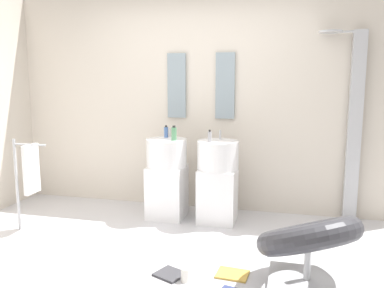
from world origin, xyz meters
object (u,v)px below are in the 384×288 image
(magazine_ochre, at_px, (232,274))
(soap_bottle_blue, at_px, (166,132))
(shower_column, at_px, (353,123))
(lounge_chair, at_px, (308,243))
(pedestal_sink_left, at_px, (167,176))
(coffee_mug, at_px, (186,275))
(magazine_charcoal, at_px, (170,274))
(pedestal_sink_right, at_px, (218,179))
(soap_bottle_green, at_px, (174,134))
(soap_bottle_grey, at_px, (210,136))
(towel_rack, at_px, (29,171))

(magazine_ochre, bearing_deg, soap_bottle_blue, 130.55)
(magazine_ochre, xyz_separation_m, soap_bottle_blue, (-0.96, 1.33, 0.94))
(shower_column, xyz_separation_m, lounge_chair, (-0.49, -1.60, -0.73))
(pedestal_sink_left, height_order, coffee_mug, pedestal_sink_left)
(pedestal_sink_left, xyz_separation_m, shower_column, (1.97, 0.37, 0.61))
(soap_bottle_blue, bearing_deg, magazine_charcoal, -71.64)
(pedestal_sink_left, height_order, soap_bottle_blue, soap_bottle_blue)
(pedestal_sink_right, bearing_deg, coffee_mug, -89.88)
(soap_bottle_green, height_order, soap_bottle_grey, soap_bottle_green)
(pedestal_sink_left, relative_size, towel_rack, 1.05)
(pedestal_sink_left, height_order, soap_bottle_green, soap_bottle_green)
(shower_column, bearing_deg, coffee_mug, -128.36)
(magazine_charcoal, bearing_deg, lounge_chair, 29.19)
(pedestal_sink_left, height_order, lounge_chair, pedestal_sink_left)
(pedestal_sink_right, height_order, magazine_ochre, pedestal_sink_right)
(shower_column, distance_m, magazine_charcoal, 2.52)
(towel_rack, height_order, magazine_ochre, towel_rack)
(lounge_chair, bearing_deg, coffee_mug, -170.12)
(lounge_chair, xyz_separation_m, soap_bottle_green, (-1.37, 1.15, 0.62))
(pedestal_sink_right, xyz_separation_m, soap_bottle_blue, (-0.62, 0.12, 0.49))
(lounge_chair, height_order, magazine_ochre, lounge_chair)
(shower_column, bearing_deg, magazine_charcoal, -132.14)
(lounge_chair, xyz_separation_m, coffee_mug, (-0.90, -0.16, -0.29))
(shower_column, bearing_deg, soap_bottle_grey, -162.92)
(pedestal_sink_left, distance_m, lounge_chair, 1.93)
(shower_column, height_order, towel_rack, shower_column)
(pedestal_sink_left, xyz_separation_m, soap_bottle_grey, (0.50, -0.08, 0.48))
(pedestal_sink_right, height_order, magazine_charcoal, pedestal_sink_right)
(lounge_chair, height_order, soap_bottle_green, soap_bottle_green)
(soap_bottle_grey, xyz_separation_m, soap_bottle_blue, (-0.54, 0.20, 0.00))
(soap_bottle_grey, bearing_deg, pedestal_sink_left, 170.88)
(soap_bottle_green, bearing_deg, pedestal_sink_right, 9.59)
(lounge_chair, relative_size, soap_bottle_green, 6.92)
(magazine_charcoal, xyz_separation_m, soap_bottle_blue, (-0.48, 1.45, 0.94))
(magazine_charcoal, bearing_deg, soap_bottle_green, 128.76)
(pedestal_sink_right, distance_m, lounge_chair, 1.53)
(pedestal_sink_right, distance_m, magazine_charcoal, 1.41)
(pedestal_sink_right, bearing_deg, soap_bottle_grey, -133.82)
(magazine_ochre, bearing_deg, coffee_mug, -146.89)
(magazine_ochre, distance_m, soap_bottle_grey, 1.52)
(lounge_chair, bearing_deg, pedestal_sink_left, 140.24)
(magazine_ochre, relative_size, soap_bottle_grey, 1.95)
(soap_bottle_green, distance_m, soap_bottle_grey, 0.39)
(magazine_ochre, height_order, magazine_charcoal, magazine_charcoal)
(pedestal_sink_left, distance_m, pedestal_sink_right, 0.58)
(lounge_chair, xyz_separation_m, soap_bottle_blue, (-1.52, 1.35, 0.61))
(shower_column, distance_m, soap_bottle_grey, 1.55)
(pedestal_sink_left, relative_size, magazine_charcoal, 4.58)
(shower_column, relative_size, lounge_chair, 1.86)
(towel_rack, relative_size, soap_bottle_green, 5.96)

